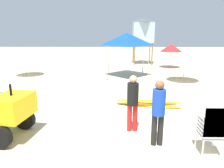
{
  "coord_description": "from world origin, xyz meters",
  "views": [
    {
      "loc": [
        0.09,
        -4.59,
        2.76
      ],
      "look_at": [
        -0.02,
        2.88,
        0.93
      ],
      "focal_mm": 33.1,
      "sensor_mm": 36.0,
      "label": 1
    }
  ],
  "objects_px": {
    "lifeguard_near_left": "(158,109)",
    "lifeguard_tower": "(143,30)",
    "beach_umbrella_mid": "(171,48)",
    "surfboard_pile": "(149,103)",
    "beach_umbrella_far": "(24,52)",
    "stacked_plastic_chairs": "(212,125)",
    "popup_canopy": "(127,39)",
    "lifeguard_near_center": "(133,100)",
    "beach_umbrella_left": "(185,57)"
  },
  "relations": [
    {
      "from": "lifeguard_near_left",
      "to": "lifeguard_tower",
      "type": "distance_m",
      "value": 14.9
    },
    {
      "from": "beach_umbrella_mid",
      "to": "surfboard_pile",
      "type": "bearing_deg",
      "value": -108.88
    },
    {
      "from": "beach_umbrella_mid",
      "to": "beach_umbrella_far",
      "type": "xyz_separation_m",
      "value": [
        -10.55,
        -3.57,
        -0.07
      ]
    },
    {
      "from": "stacked_plastic_chairs",
      "to": "popup_canopy",
      "type": "relative_size",
      "value": 0.46
    },
    {
      "from": "surfboard_pile",
      "to": "beach_umbrella_mid",
      "type": "xyz_separation_m",
      "value": [
        3.25,
        9.49,
        1.53
      ]
    },
    {
      "from": "stacked_plastic_chairs",
      "to": "beach_umbrella_far",
      "type": "xyz_separation_m",
      "value": [
        -8.2,
        9.2,
        0.83
      ]
    },
    {
      "from": "lifeguard_near_center",
      "to": "popup_canopy",
      "type": "bearing_deg",
      "value": 88.22
    },
    {
      "from": "surfboard_pile",
      "to": "beach_umbrella_mid",
      "type": "relative_size",
      "value": 1.32
    },
    {
      "from": "lifeguard_near_left",
      "to": "lifeguard_tower",
      "type": "relative_size",
      "value": 0.4
    },
    {
      "from": "lifeguard_near_left",
      "to": "lifeguard_tower",
      "type": "height_order",
      "value": "lifeguard_tower"
    },
    {
      "from": "stacked_plastic_chairs",
      "to": "popup_canopy",
      "type": "bearing_deg",
      "value": 99.12
    },
    {
      "from": "lifeguard_near_left",
      "to": "popup_canopy",
      "type": "bearing_deg",
      "value": 92.09
    },
    {
      "from": "surfboard_pile",
      "to": "lifeguard_near_center",
      "type": "relative_size",
      "value": 1.57
    },
    {
      "from": "beach_umbrella_far",
      "to": "beach_umbrella_mid",
      "type": "bearing_deg",
      "value": 18.69
    },
    {
      "from": "lifeguard_near_left",
      "to": "lifeguard_near_center",
      "type": "bearing_deg",
      "value": 125.92
    },
    {
      "from": "lifeguard_tower",
      "to": "beach_umbrella_mid",
      "type": "relative_size",
      "value": 2.14
    },
    {
      "from": "lifeguard_near_center",
      "to": "beach_umbrella_far",
      "type": "bearing_deg",
      "value": 129.01
    },
    {
      "from": "beach_umbrella_mid",
      "to": "lifeguard_near_center",
      "type": "bearing_deg",
      "value": -109.37
    },
    {
      "from": "lifeguard_near_left",
      "to": "beach_umbrella_mid",
      "type": "distance_m",
      "value": 12.86
    },
    {
      "from": "stacked_plastic_chairs",
      "to": "lifeguard_near_center",
      "type": "bearing_deg",
      "value": 144.97
    },
    {
      "from": "stacked_plastic_chairs",
      "to": "lifeguard_tower",
      "type": "bearing_deg",
      "value": 88.79
    },
    {
      "from": "beach_umbrella_left",
      "to": "beach_umbrella_mid",
      "type": "distance_m",
      "value": 5.1
    },
    {
      "from": "stacked_plastic_chairs",
      "to": "beach_umbrella_mid",
      "type": "relative_size",
      "value": 0.66
    },
    {
      "from": "lifeguard_near_left",
      "to": "beach_umbrella_mid",
      "type": "bearing_deg",
      "value": 74.16
    },
    {
      "from": "surfboard_pile",
      "to": "lifeguard_near_left",
      "type": "height_order",
      "value": "lifeguard_near_left"
    },
    {
      "from": "beach_umbrella_far",
      "to": "lifeguard_tower",
      "type": "bearing_deg",
      "value": 34.7
    },
    {
      "from": "surfboard_pile",
      "to": "lifeguard_tower",
      "type": "relative_size",
      "value": 0.62
    },
    {
      "from": "stacked_plastic_chairs",
      "to": "popup_canopy",
      "type": "distance_m",
      "value": 9.42
    },
    {
      "from": "beach_umbrella_left",
      "to": "stacked_plastic_chairs",
      "type": "bearing_deg",
      "value": -103.48
    },
    {
      "from": "lifeguard_tower",
      "to": "surfboard_pile",
      "type": "bearing_deg",
      "value": -95.84
    },
    {
      "from": "stacked_plastic_chairs",
      "to": "beach_umbrella_far",
      "type": "distance_m",
      "value": 12.35
    },
    {
      "from": "surfboard_pile",
      "to": "popup_canopy",
      "type": "bearing_deg",
      "value": 95.62
    },
    {
      "from": "stacked_plastic_chairs",
      "to": "lifeguard_near_left",
      "type": "xyz_separation_m",
      "value": [
        -1.15,
        0.42,
        0.22
      ]
    },
    {
      "from": "beach_umbrella_left",
      "to": "popup_canopy",
      "type": "bearing_deg",
      "value": 156.51
    },
    {
      "from": "popup_canopy",
      "to": "lifeguard_near_center",
      "type": "bearing_deg",
      "value": -91.78
    },
    {
      "from": "surfboard_pile",
      "to": "popup_canopy",
      "type": "height_order",
      "value": "popup_canopy"
    },
    {
      "from": "surfboard_pile",
      "to": "lifeguard_tower",
      "type": "xyz_separation_m",
      "value": [
        1.21,
        11.82,
        2.96
      ]
    },
    {
      "from": "lifeguard_near_center",
      "to": "beach_umbrella_left",
      "type": "distance_m",
      "value": 7.43
    },
    {
      "from": "stacked_plastic_chairs",
      "to": "popup_canopy",
      "type": "height_order",
      "value": "popup_canopy"
    },
    {
      "from": "lifeguard_near_center",
      "to": "lifeguard_tower",
      "type": "bearing_deg",
      "value": 81.68
    },
    {
      "from": "surfboard_pile",
      "to": "lifeguard_near_left",
      "type": "xyz_separation_m",
      "value": [
        -0.26,
        -2.86,
        0.85
      ]
    },
    {
      "from": "beach_umbrella_far",
      "to": "lifeguard_near_left",
      "type": "bearing_deg",
      "value": -51.25
    },
    {
      "from": "popup_canopy",
      "to": "beach_umbrella_far",
      "type": "distance_m",
      "value": 6.78
    },
    {
      "from": "surfboard_pile",
      "to": "lifeguard_near_center",
      "type": "distance_m",
      "value": 2.39
    },
    {
      "from": "beach_umbrella_far",
      "to": "popup_canopy",
      "type": "bearing_deg",
      "value": -0.48
    },
    {
      "from": "popup_canopy",
      "to": "lifeguard_tower",
      "type": "xyz_separation_m",
      "value": [
        1.79,
        5.95,
        0.65
      ]
    },
    {
      "from": "surfboard_pile",
      "to": "lifeguard_near_center",
      "type": "height_order",
      "value": "lifeguard_near_center"
    },
    {
      "from": "surfboard_pile",
      "to": "beach_umbrella_left",
      "type": "height_order",
      "value": "beach_umbrella_left"
    },
    {
      "from": "surfboard_pile",
      "to": "beach_umbrella_left",
      "type": "bearing_deg",
      "value": 58.25
    },
    {
      "from": "surfboard_pile",
      "to": "popup_canopy",
      "type": "relative_size",
      "value": 0.91
    }
  ]
}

